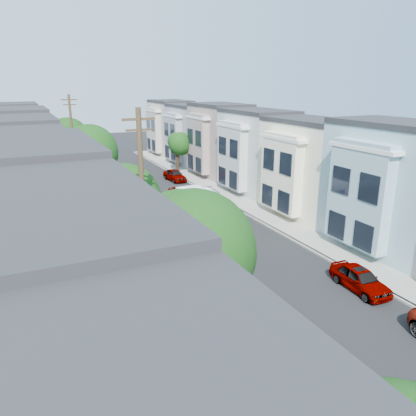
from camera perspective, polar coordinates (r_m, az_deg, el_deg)
ground at (r=23.57m, az=8.11°, el=-11.51°), size 160.00×160.00×0.00m
road_slab at (r=35.98m, az=-4.96°, el=-1.09°), size 12.00×70.00×0.02m
curb_left at (r=34.48m, az=-14.43°, el=-2.29°), size 0.30×70.00×0.15m
curb_right at (r=38.34m, az=3.54°, el=0.21°), size 0.30×70.00×0.15m
sidewalk_left at (r=34.29m, az=-16.56°, el=-2.58°), size 2.60×70.00×0.15m
sidewalk_right at (r=38.96m, az=5.22°, el=0.44°), size 2.60×70.00×0.15m
centerline at (r=35.98m, az=-4.96°, el=-1.10°), size 0.12×70.00×0.01m
townhouse_row_left at (r=34.05m, az=-22.86°, el=-3.52°), size 5.00×70.00×8.50m
townhouse_row_right at (r=40.97m, az=9.82°, el=0.99°), size 5.00×70.00×8.50m
tree_b at (r=15.13m, az=-2.36°, el=-6.21°), size 4.70×4.70×7.61m
tree_c at (r=25.05m, az=-11.87°, el=0.98°), size 4.52×4.52×6.69m
tree_d at (r=35.85m, az=-16.39°, el=7.48°), size 4.70×4.70×8.01m
tree_e at (r=50.63m, az=-19.14°, el=9.29°), size 4.70×4.70×7.49m
tree_far_r at (r=52.10m, az=-4.07°, el=8.92°), size 2.96×2.96×5.33m
utility_pole_near at (r=20.78m, az=-9.13°, el=-0.10°), size 1.60×0.26×10.00m
utility_pole_far at (r=45.86m, az=-18.43°, el=8.67°), size 1.60×0.26×10.00m
fedex_truck at (r=33.70m, az=-1.00°, el=0.39°), size 2.17×5.65×2.71m
lead_sedan at (r=40.39m, az=-3.59°, el=1.97°), size 2.20×4.38×1.36m
parked_left_c at (r=20.05m, az=-1.64°, el=-14.56°), size 2.74×5.22×1.40m
parked_left_d at (r=30.32m, az=-10.74°, el=-3.36°), size 1.89×4.74×1.53m
parked_right_b at (r=24.72m, az=20.60°, el=-9.34°), size 1.82×4.20×1.34m
parked_right_c at (r=39.39m, az=0.70°, el=1.51°), size 1.77×4.08×1.22m
parked_right_d at (r=48.76m, az=-4.70°, el=4.61°), size 1.97×4.34×1.37m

